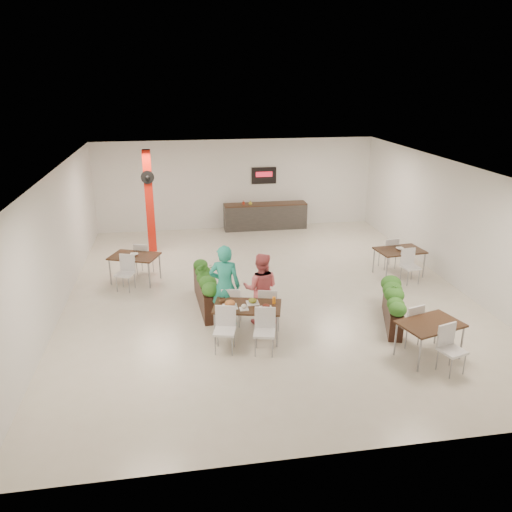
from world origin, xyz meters
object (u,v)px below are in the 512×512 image
at_px(red_column, 150,200).
at_px(main_table, 247,311).
at_px(diner_woman, 261,289).
at_px(side_table_a, 135,260).
at_px(side_table_b, 399,254).
at_px(planter_left, 206,286).
at_px(planter_right, 393,304).
at_px(service_counter, 265,215).
at_px(side_table_c, 430,329).
at_px(diner_man, 225,286).

height_order(red_column, main_table, red_column).
bearing_deg(red_column, main_table, -70.63).
height_order(diner_woman, side_table_a, diner_woman).
bearing_deg(side_table_b, planter_left, -174.24).
bearing_deg(red_column, planter_right, -47.80).
height_order(service_counter, side_table_a, service_counter).
height_order(planter_left, side_table_b, planter_left).
xyz_separation_m(planter_right, side_table_b, (1.39, 2.77, 0.15)).
height_order(service_counter, planter_right, service_counter).
distance_m(main_table, diner_woman, 0.79).
distance_m(side_table_a, side_table_c, 7.72).
height_order(diner_man, side_table_c, diner_man).
xyz_separation_m(red_column, side_table_a, (-0.37, -2.54, -1.01)).
relative_size(diner_woman, side_table_c, 0.99).
distance_m(diner_woman, planter_right, 2.97).
xyz_separation_m(diner_man, side_table_b, (5.09, 2.21, -0.31)).
distance_m(diner_man, diner_woman, 0.81).
height_order(main_table, side_table_b, same).
bearing_deg(service_counter, side_table_a, -134.78).
distance_m(red_column, side_table_c, 9.37).
distance_m(red_column, service_counter, 4.56).
xyz_separation_m(main_table, side_table_c, (3.41, -1.35, -0.01)).
distance_m(diner_man, side_table_a, 3.63).
height_order(red_column, side_table_c, red_column).
xyz_separation_m(red_column, side_table_b, (6.85, -3.25, -1.01)).
bearing_deg(side_table_b, main_table, -155.12).
bearing_deg(service_counter, diner_woman, -101.09).
bearing_deg(side_table_a, main_table, -33.15).
distance_m(red_column, planter_right, 8.21).
bearing_deg(diner_woman, side_table_c, 160.38).
bearing_deg(red_column, side_table_a, -98.38).
height_order(red_column, service_counter, red_column).
relative_size(planter_right, side_table_c, 1.05).
xyz_separation_m(red_column, diner_man, (1.76, -5.47, -0.70)).
bearing_deg(diner_man, side_table_c, 166.31).
bearing_deg(service_counter, planter_right, -79.49).
distance_m(diner_woman, side_table_a, 4.15).
relative_size(red_column, planter_left, 1.49).
bearing_deg(red_column, side_table_b, -25.38).
distance_m(main_table, planter_right, 3.32).
relative_size(red_column, side_table_b, 1.93).
xyz_separation_m(main_table, side_table_a, (-2.52, 3.58, -0.00)).
height_order(side_table_a, side_table_c, same).
height_order(red_column, planter_left, red_column).
distance_m(service_counter, side_table_c, 9.47).
bearing_deg(side_table_a, planter_right, -9.19).
distance_m(planter_left, side_table_b, 5.58).
distance_m(planter_left, side_table_a, 2.59).
distance_m(diner_man, side_table_c, 4.31).
xyz_separation_m(planter_left, side_table_c, (4.17, -3.03, 0.09)).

